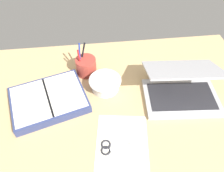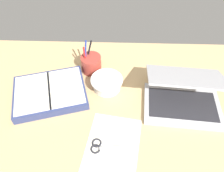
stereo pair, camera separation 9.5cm
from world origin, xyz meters
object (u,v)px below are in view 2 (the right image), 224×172
Objects in this scene: laptop at (183,96)px; pen_cup at (91,64)px; planner at (50,92)px; bowl at (107,83)px; scissors at (100,146)px.

laptop is 2.12× the size of pen_cup.
planner is at bearing -134.76° from pen_cup.
laptop reaches higher than pen_cup.
bowl reaches higher than planner.
bowl is 0.40× the size of planner.
planner reaches higher than scissors.
planner is (-59.16, 2.41, -2.83)cm from laptop.
bowl is at bearing 171.08° from laptop.
laptop is 59.28cm from planner.
bowl reaches higher than scissors.
pen_cup is (-8.35, 11.71, 1.09)cm from bowl.
pen_cup reaches higher than scissors.
planner is at bearing -177.76° from laptop.
scissors is (7.14, -42.24, -4.07)cm from pen_cup.
pen_cup is at bearing 105.81° from scissors.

